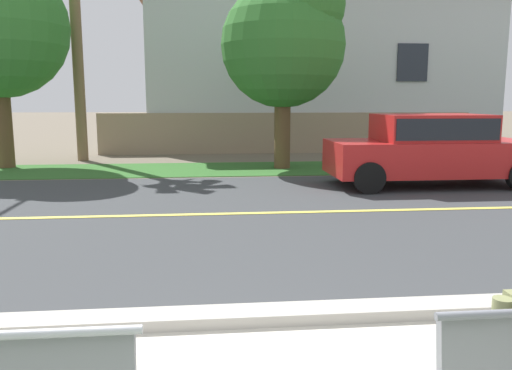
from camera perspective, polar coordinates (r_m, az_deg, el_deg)
ground_plane at (r=9.88m, az=-3.68°, el=-1.35°), size 140.00×140.00×0.00m
curb_edge at (r=4.44m, az=-0.98°, el=-14.32°), size 44.00×0.30×0.11m
street_asphalt at (r=8.41m, az=-3.31°, el=-3.23°), size 52.00×8.00×0.01m
road_centre_line at (r=8.41m, az=-3.31°, el=-3.20°), size 48.00×0.14×0.01m
far_verge_grass at (r=13.85m, az=-4.28°, el=1.77°), size 48.00×2.80×0.02m
car_red_near at (r=11.69m, az=18.73°, el=4.06°), size 4.30×1.86×1.54m
shade_tree_left at (r=13.96m, az=3.49°, el=16.15°), size 3.26×3.26×5.37m
garden_wall at (r=18.16m, az=3.56°, el=5.79°), size 13.00×0.36×1.40m
house_across_street at (r=21.59m, az=6.32°, el=12.94°), size 13.78×6.91×6.30m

